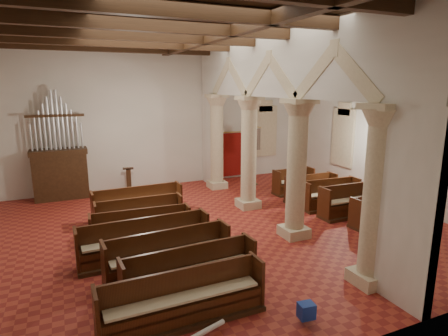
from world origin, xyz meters
TOP-DOWN VIEW (x-y plane):
  - floor at (0.00, 0.00)m, footprint 14.00×14.00m
  - ceiling at (0.00, 0.00)m, footprint 14.00×14.00m
  - wall_back at (0.00, 6.00)m, footprint 14.00×0.02m
  - wall_front at (0.00, -6.00)m, footprint 14.00×0.02m
  - wall_right at (7.00, 0.00)m, footprint 0.02×12.00m
  - ceiling_beams at (0.00, 0.00)m, footprint 13.80×11.80m
  - arcade at (1.80, 0.00)m, footprint 0.90×11.90m
  - window_right_a at (6.98, -1.50)m, footprint 0.03×1.00m
  - window_right_b at (6.98, 2.50)m, footprint 0.03×1.00m
  - window_back at (5.00, 5.98)m, footprint 1.00×0.03m
  - pipe_organ at (-4.50, 5.50)m, footprint 2.10×0.85m
  - lectern at (-1.86, 5.49)m, footprint 0.49×0.51m
  - dossal_curtain at (3.50, 5.92)m, footprint 1.80×0.07m
  - processional_banner at (3.58, 4.36)m, footprint 0.62×0.79m
  - hymnal_box_a at (-0.37, -5.12)m, footprint 0.32×0.27m
  - hymnal_box_b at (-0.43, -2.39)m, footprint 0.33×0.28m
  - hymnal_box_c at (-1.57, -1.17)m, footprint 0.32×0.27m
  - tube_heater_a at (-2.35, -4.83)m, footprint 0.93×0.38m
  - tube_heater_b at (-2.37, -4.21)m, footprint 1.13×0.21m
  - nave_pew_0 at (-2.49, -4.19)m, footprint 3.22×0.74m
  - nave_pew_1 at (-2.05, -3.28)m, footprint 3.00×0.85m
  - nave_pew_2 at (-2.26, -2.30)m, footprint 3.03×0.90m
  - nave_pew_3 at (-2.60, -1.24)m, footprint 3.38×0.80m
  - nave_pew_4 at (-2.47, -0.12)m, footprint 2.84×0.79m
  - nave_pew_5 at (-2.31, 0.94)m, footprint 2.68×0.68m
  - nave_pew_6 at (-2.15, 1.99)m, footprint 3.03×0.83m
  - aisle_pew_0 at (4.70, -1.82)m, footprint 1.83×0.75m
  - aisle_pew_1 at (4.58, -0.76)m, footprint 2.26×0.78m
  - aisle_pew_2 at (4.51, 0.18)m, footprint 2.24×0.83m
  - aisle_pew_3 at (4.38, 1.16)m, footprint 2.11×0.73m
  - aisle_pew_4 at (4.38, 2.38)m, footprint 1.75×0.74m

SIDE VIEW (x-z plane):
  - floor at x=0.00m, z-range 0.00..0.00m
  - tube_heater_a at x=-2.35m, z-range 0.11..0.21m
  - tube_heater_b at x=-2.37m, z-range 0.10..0.22m
  - hymnal_box_a at x=-0.37m, z-range 0.10..0.40m
  - hymnal_box_b at x=-0.43m, z-range 0.10..0.40m
  - hymnal_box_c at x=-1.57m, z-range 0.10..0.41m
  - nave_pew_4 at x=-2.47m, z-range -0.17..0.80m
  - nave_pew_5 at x=-2.31m, z-range -0.17..0.82m
  - nave_pew_0 at x=-2.49m, z-range -0.18..0.85m
  - aisle_pew_0 at x=4.70m, z-range -0.16..0.85m
  - nave_pew_1 at x=-2.05m, z-range -0.18..0.86m
  - aisle_pew_3 at x=4.38m, z-range -0.17..0.88m
  - nave_pew_6 at x=-2.15m, z-range -0.18..0.89m
  - aisle_pew_4 at x=4.38m, z-range -0.17..0.88m
  - nave_pew_3 at x=-2.60m, z-range -0.19..0.90m
  - nave_pew_2 at x=-2.26m, z-range -0.18..0.90m
  - aisle_pew_2 at x=4.51m, z-range -0.18..0.91m
  - aisle_pew_1 at x=4.58m, z-range -0.18..0.93m
  - lectern at x=-1.86m, z-range -0.09..1.00m
  - processional_banner at x=3.58m, z-range -0.53..2.22m
  - dossal_curtain at x=3.50m, z-range 0.08..2.25m
  - pipe_organ at x=-4.50m, z-range -0.83..3.57m
  - window_right_a at x=6.98m, z-range 1.10..3.30m
  - window_right_b at x=6.98m, z-range 1.10..3.30m
  - window_back at x=5.00m, z-range 1.10..3.30m
  - wall_back at x=0.00m, z-range 0.00..6.00m
  - wall_front at x=0.00m, z-range 0.00..6.00m
  - wall_right at x=7.00m, z-range 0.00..6.00m
  - arcade at x=1.80m, z-range 0.56..6.56m
  - ceiling_beams at x=0.00m, z-range 5.67..5.97m
  - ceiling at x=0.00m, z-range 6.00..6.00m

